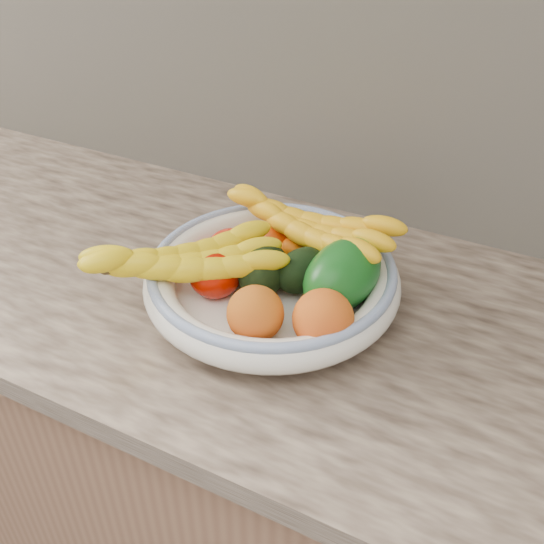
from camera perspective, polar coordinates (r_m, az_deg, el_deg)
The scene contains 14 objects.
kitchen_counter at distance 1.29m, azimuth 0.53°, elevation -17.55°, with size 2.44×0.66×1.40m.
fruit_bowl at distance 0.92m, azimuth 0.00°, elevation -0.57°, with size 0.39×0.39×0.08m.
clementine_back_left at distance 1.00m, azimuth 0.26°, elevation 2.87°, with size 0.05×0.05×0.05m, color #DC4504.
clementine_back_right at distance 0.99m, azimuth 5.22°, elevation 2.45°, with size 0.05×0.05×0.05m, color #EC5104.
clementine_back_mid at distance 0.98m, azimuth 2.10°, elevation 2.13°, with size 0.05×0.05×0.04m, color orange.
tomato_left at distance 0.96m, azimuth -3.90°, elevation 2.00°, with size 0.08×0.08×0.07m, color red.
tomato_near_left at distance 0.91m, azimuth -5.40°, elevation -0.23°, with size 0.08×0.08×0.07m, color #AC0F00.
avocado_center at distance 0.91m, azimuth -0.83°, elevation 0.18°, with size 0.07×0.11×0.07m, color black.
avocado_right at distance 0.91m, azimuth 2.92°, elevation 0.18°, with size 0.07×0.10×0.07m, color black.
green_mango at distance 0.89m, azimuth 6.64°, elevation -0.32°, with size 0.10×0.15×0.11m, color #0F5014.
peach_front at distance 0.83m, azimuth -1.58°, elevation -3.94°, with size 0.08×0.08×0.08m, color orange.
peach_right at distance 0.82m, azimuth 4.83°, elevation -4.45°, with size 0.08×0.08×0.08m, color orange.
banana_bunch_back at distance 0.96m, azimuth 3.30°, elevation 3.93°, with size 0.31×0.12×0.09m, color yellow, non-canonical shape.
banana_bunch_front at distance 0.90m, azimuth -8.14°, elevation 0.63°, with size 0.31×0.12×0.09m, color yellow, non-canonical shape.
Camera 1 is at (0.33, 1.00, 1.50)m, focal length 40.00 mm.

